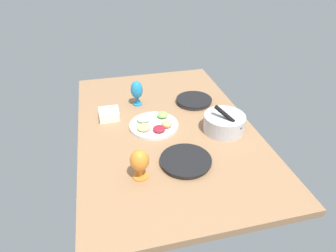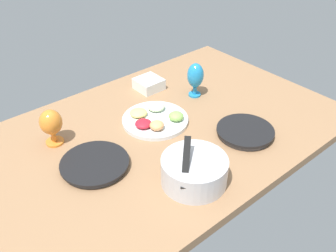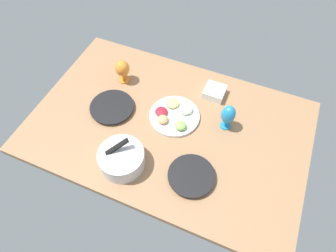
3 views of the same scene
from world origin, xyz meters
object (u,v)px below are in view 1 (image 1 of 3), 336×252
at_px(dinner_plate_left, 194,101).
at_px(mixing_bowl, 224,122).
at_px(dinner_plate_right, 186,161).
at_px(hurricane_glass_blue, 137,91).
at_px(square_bowl_white, 109,114).
at_px(fruit_platter, 154,124).
at_px(hurricane_glass_orange, 140,161).

relative_size(dinner_plate_left, mixing_bowl, 1.02).
height_order(dinner_plate_right, hurricane_glass_blue, hurricane_glass_blue).
bearing_deg(square_bowl_white, dinner_plate_left, 96.37).
relative_size(dinner_plate_left, fruit_platter, 0.83).
height_order(dinner_plate_left, hurricane_glass_blue, hurricane_glass_blue).
bearing_deg(dinner_plate_right, hurricane_glass_blue, -167.64).
distance_m(dinner_plate_left, fruit_platter, 0.40).
height_order(mixing_bowl, fruit_platter, mixing_bowl).
relative_size(fruit_platter, hurricane_glass_orange, 1.88).
height_order(hurricane_glass_orange, square_bowl_white, hurricane_glass_orange).
distance_m(dinner_plate_right, square_bowl_white, 0.64).
height_order(dinner_plate_right, fruit_platter, fruit_platter).
bearing_deg(fruit_platter, hurricane_glass_blue, -169.71).
relative_size(mixing_bowl, hurricane_glass_blue, 1.39).
bearing_deg(fruit_platter, mixing_bowl, 71.15).
bearing_deg(square_bowl_white, mixing_bowl, 65.19).
bearing_deg(mixing_bowl, hurricane_glass_orange, -62.82).
height_order(hurricane_glass_orange, hurricane_glass_blue, hurricane_glass_blue).
bearing_deg(dinner_plate_right, square_bowl_white, -147.01).
distance_m(fruit_platter, hurricane_glass_orange, 0.45).
relative_size(mixing_bowl, square_bowl_white, 1.95).
relative_size(dinner_plate_right, hurricane_glass_blue, 1.53).
bearing_deg(dinner_plate_left, hurricane_glass_orange, -36.56).
bearing_deg(mixing_bowl, fruit_platter, -108.85).
bearing_deg(square_bowl_white, hurricane_glass_blue, 123.70).
xyz_separation_m(dinner_plate_right, fruit_platter, (-0.37, -0.09, 0.00)).
bearing_deg(dinner_plate_left, mixing_bowl, 10.26).
xyz_separation_m(fruit_platter, square_bowl_white, (-0.17, -0.26, 0.01)).
height_order(fruit_platter, square_bowl_white, same).
xyz_separation_m(dinner_plate_left, mixing_bowl, (0.37, 0.07, 0.04)).
bearing_deg(dinner_plate_right, dinner_plate_left, 158.37).
height_order(fruit_platter, hurricane_glass_orange, hurricane_glass_orange).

